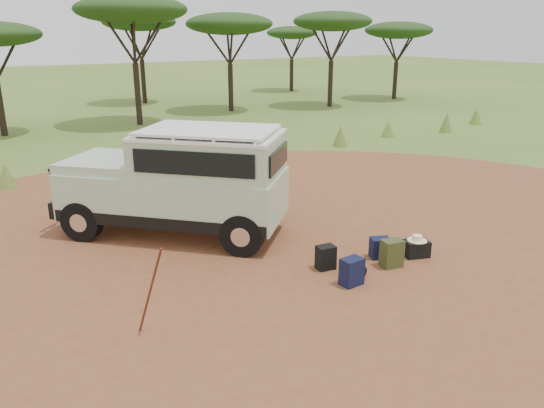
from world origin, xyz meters
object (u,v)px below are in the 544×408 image
walking_staff (150,291)px  duffel_navy (380,248)px  safari_vehicle (181,184)px  backpack_navy (352,272)px  backpack_olive (392,254)px  backpack_black (326,258)px  hard_case (416,249)px

walking_staff → duffel_navy: (4.90, 0.29, -0.53)m
safari_vehicle → backpack_navy: 4.39m
safari_vehicle → duffel_navy: 4.51m
safari_vehicle → backpack_olive: safari_vehicle is taller
backpack_navy → walking_staff: bearing=171.4°
backpack_navy → backpack_olive: size_ratio=0.93×
safari_vehicle → walking_staff: size_ratio=3.14×
backpack_navy → duffel_navy: bearing=22.1°
backpack_navy → backpack_black: bearing=85.1°
duffel_navy → hard_case: size_ratio=0.89×
safari_vehicle → walking_staff: (-2.08, -3.68, -0.43)m
backpack_black → hard_case: backpack_black is taller
backpack_olive → safari_vehicle: bearing=136.5°
duffel_navy → backpack_navy: bearing=-130.1°
backpack_black → backpack_navy: backpack_navy is taller
backpack_black → hard_case: bearing=-6.7°
backpack_black → duffel_navy: backpack_black is taller
hard_case → safari_vehicle: bearing=152.2°
walking_staff → duffel_navy: bearing=-26.6°
backpack_olive → backpack_navy: bearing=-160.1°
duffel_navy → walking_staff: bearing=-152.4°
safari_vehicle → backpack_navy: size_ratio=9.56×
hard_case → backpack_olive: bearing=-154.4°
backpack_black → duffel_navy: bearing=0.4°
backpack_navy → hard_case: (1.95, 0.27, -0.09)m
walking_staff → backpack_olive: bearing=-31.7°
backpack_navy → hard_case: bearing=4.2°
backpack_olive → duffel_navy: (0.11, 0.43, -0.06)m
backpack_navy → safari_vehicle: bearing=107.6°
safari_vehicle → backpack_black: size_ratio=10.33×
safari_vehicle → duffel_navy: size_ratio=11.46×
safari_vehicle → backpack_olive: bearing=-9.1°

